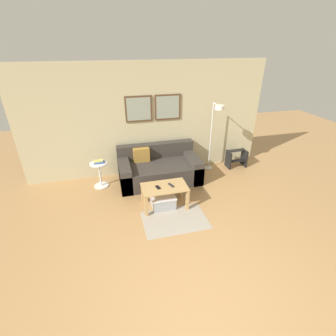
# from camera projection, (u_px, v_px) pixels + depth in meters

# --- Properties ---
(ground_plane) EXTENTS (16.00, 16.00, 0.00)m
(ground_plane) POSITION_uv_depth(u_px,v_px,m) (206.00, 312.00, 2.91)
(ground_plane) COLOR tan
(wall_back) EXTENTS (5.60, 0.09, 2.55)m
(wall_back) POSITION_uv_depth(u_px,v_px,m) (148.00, 120.00, 5.55)
(wall_back) COLOR #C6BC93
(wall_back) RESTS_ON ground_plane
(area_rug) EXTENTS (1.16, 0.77, 0.01)m
(area_rug) POSITION_uv_depth(u_px,v_px,m) (175.00, 220.00, 4.42)
(area_rug) COLOR #A39989
(area_rug) RESTS_ON ground_plane
(couch) EXTENTS (1.81, 0.98, 0.77)m
(couch) POSITION_uv_depth(u_px,v_px,m) (159.00, 169.00, 5.60)
(couch) COLOR #38332D
(couch) RESTS_ON ground_plane
(coffee_table) EXTENTS (0.86, 0.50, 0.45)m
(coffee_table) POSITION_uv_depth(u_px,v_px,m) (165.00, 191.00, 4.64)
(coffee_table) COLOR tan
(coffee_table) RESTS_ON ground_plane
(storage_bin) EXTENTS (0.46, 0.42, 0.25)m
(storage_bin) POSITION_uv_depth(u_px,v_px,m) (163.00, 201.00, 4.75)
(storage_bin) COLOR #9EA3A8
(storage_bin) RESTS_ON ground_plane
(floor_lamp) EXTENTS (0.21, 0.52, 1.67)m
(floor_lamp) POSITION_uv_depth(u_px,v_px,m) (215.00, 125.00, 5.52)
(floor_lamp) COLOR silver
(floor_lamp) RESTS_ON ground_plane
(side_table) EXTENTS (0.37, 0.37, 0.57)m
(side_table) POSITION_uv_depth(u_px,v_px,m) (100.00, 172.00, 5.31)
(side_table) COLOR white
(side_table) RESTS_ON ground_plane
(book_stack) EXTENTS (0.23, 0.16, 0.05)m
(book_stack) POSITION_uv_depth(u_px,v_px,m) (99.00, 162.00, 5.21)
(book_stack) COLOR #335199
(book_stack) RESTS_ON side_table
(remote_control) EXTENTS (0.09, 0.15, 0.02)m
(remote_control) POSITION_uv_depth(u_px,v_px,m) (171.00, 185.00, 4.62)
(remote_control) COLOR #232328
(remote_control) RESTS_ON coffee_table
(cell_phone) EXTENTS (0.10, 0.15, 0.01)m
(cell_phone) POSITION_uv_depth(u_px,v_px,m) (158.00, 187.00, 4.57)
(cell_phone) COLOR black
(cell_phone) RESTS_ON coffee_table
(step_stool) EXTENTS (0.48, 0.30, 0.44)m
(step_stool) POSITION_uv_depth(u_px,v_px,m) (236.00, 158.00, 6.21)
(step_stool) COLOR black
(step_stool) RESTS_ON ground_plane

